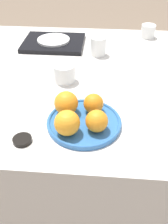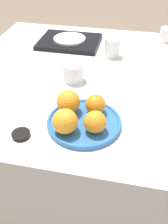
# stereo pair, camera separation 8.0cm
# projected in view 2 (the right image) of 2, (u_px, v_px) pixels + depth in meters

# --- Properties ---
(ground_plane) EXTENTS (12.00, 12.00, 0.00)m
(ground_plane) POSITION_uv_depth(u_px,v_px,m) (96.00, 183.00, 1.53)
(ground_plane) COLOR #7A6651
(table) EXTENTS (1.19, 1.05, 0.72)m
(table) POSITION_uv_depth(u_px,v_px,m) (97.00, 138.00, 1.30)
(table) COLOR silver
(table) RESTS_ON ground_plane
(fruit_platter) EXTENTS (0.24, 0.24, 0.02)m
(fruit_platter) POSITION_uv_depth(u_px,v_px,m) (84.00, 122.00, 0.83)
(fruit_platter) COLOR #336BAD
(fruit_platter) RESTS_ON table
(orange_0) EXTENTS (0.07, 0.07, 0.07)m
(orange_0) POSITION_uv_depth(u_px,v_px,m) (95.00, 122.00, 0.77)
(orange_0) COLOR orange
(orange_0) RESTS_ON fruit_platter
(orange_1) EXTENTS (0.08, 0.08, 0.08)m
(orange_1) POSITION_uv_depth(u_px,v_px,m) (68.00, 102.00, 0.84)
(orange_1) COLOR orange
(orange_1) RESTS_ON fruit_platter
(orange_2) EXTENTS (0.07, 0.07, 0.07)m
(orange_2) POSITION_uv_depth(u_px,v_px,m) (95.00, 104.00, 0.84)
(orange_2) COLOR orange
(orange_2) RESTS_ON fruit_platter
(orange_3) EXTENTS (0.08, 0.08, 0.08)m
(orange_3) POSITION_uv_depth(u_px,v_px,m) (65.00, 121.00, 0.77)
(orange_3) COLOR orange
(orange_3) RESTS_ON fruit_platter
(serving_tray) EXTENTS (0.30, 0.24, 0.02)m
(serving_tray) POSITION_uv_depth(u_px,v_px,m) (70.00, 42.00, 1.33)
(serving_tray) COLOR black
(serving_tray) RESTS_ON table
(side_plate) EXTENTS (0.16, 0.16, 0.01)m
(side_plate) POSITION_uv_depth(u_px,v_px,m) (70.00, 39.00, 1.32)
(side_plate) COLOR silver
(side_plate) RESTS_ON serving_tray
(cup_0) EXTENTS (0.07, 0.07, 0.07)m
(cup_0) POSITION_uv_depth(u_px,v_px,m) (167.00, 35.00, 1.34)
(cup_0) COLOR white
(cup_0) RESTS_ON table
(cup_1) EXTENTS (0.08, 0.08, 0.07)m
(cup_1) POSITION_uv_depth(u_px,v_px,m) (73.00, 72.00, 1.03)
(cup_1) COLOR white
(cup_1) RESTS_ON table
(cup_2) EXTENTS (0.07, 0.07, 0.08)m
(cup_2) POSITION_uv_depth(u_px,v_px,m) (112.00, 47.00, 1.20)
(cup_2) COLOR white
(cup_2) RESTS_ON table
(soy_dish) EXTENTS (0.06, 0.06, 0.01)m
(soy_dish) POSITION_uv_depth(u_px,v_px,m) (21.00, 134.00, 0.79)
(soy_dish) COLOR black
(soy_dish) RESTS_ON table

